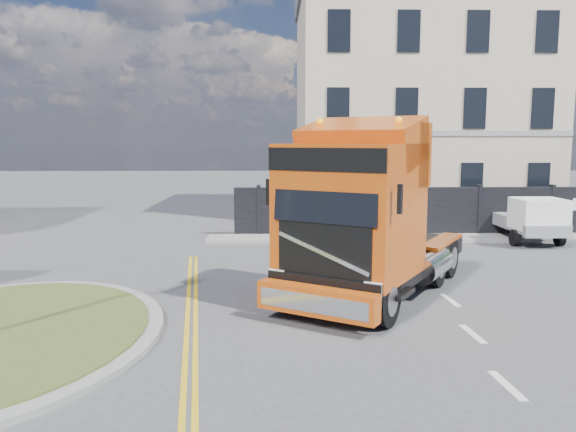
{
  "coord_description": "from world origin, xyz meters",
  "views": [
    {
      "loc": [
        -1.28,
        -13.61,
        3.86
      ],
      "look_at": [
        -0.97,
        1.78,
        1.8
      ],
      "focal_mm": 35.0,
      "sensor_mm": 36.0,
      "label": 1
    }
  ],
  "objects": [
    {
      "name": "ground",
      "position": [
        0.0,
        0.0,
        0.0
      ],
      "size": [
        120.0,
        120.0,
        0.0
      ],
      "primitive_type": "plane",
      "color": "#424244",
      "rests_on": "ground"
    },
    {
      "name": "hoarding_fence",
      "position": [
        6.55,
        9.0,
        1.0
      ],
      "size": [
        18.8,
        0.25,
        2.0
      ],
      "color": "black",
      "rests_on": "ground"
    },
    {
      "name": "georgian_building",
      "position": [
        6.0,
        16.5,
        5.77
      ],
      "size": [
        12.3,
        10.3,
        12.8
      ],
      "color": "#B8AB92",
      "rests_on": "ground"
    },
    {
      "name": "pavement_far",
      "position": [
        6.0,
        8.1,
        0.06
      ],
      "size": [
        20.0,
        1.6,
        0.12
      ],
      "primitive_type": "cube",
      "color": "gray",
      "rests_on": "ground"
    },
    {
      "name": "truck",
      "position": [
        0.78,
        -0.38,
        1.92
      ],
      "size": [
        5.99,
        7.49,
        4.29
      ],
      "rotation": [
        0.0,
        0.0,
        -0.55
      ],
      "color": "black",
      "rests_on": "ground"
    },
    {
      "name": "flatbed_pickup",
      "position": [
        8.38,
        7.18,
        0.95
      ],
      "size": [
        1.9,
        4.24,
        1.76
      ],
      "rotation": [
        0.0,
        0.0,
        0.0
      ],
      "color": "gray",
      "rests_on": "ground"
    }
  ]
}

